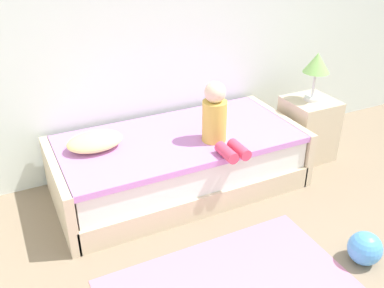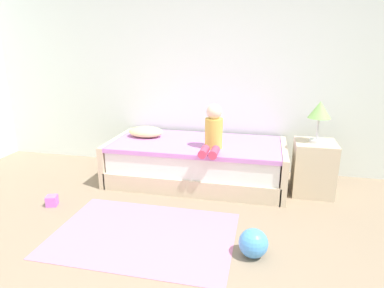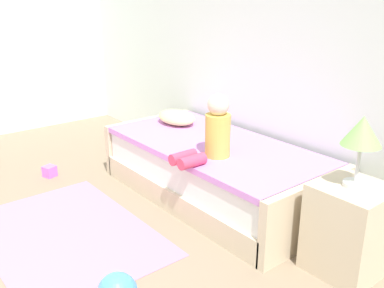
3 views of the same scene
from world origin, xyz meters
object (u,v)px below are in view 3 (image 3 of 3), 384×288
object	(u,v)px
nightstand	(349,229)
toy_block	(50,171)
table_lamp	(362,135)
pillow	(177,117)
child_figure	(213,132)
bed	(214,171)

from	to	relation	value
nightstand	toy_block	xyz separation A→B (m)	(-2.69, -0.93, -0.25)
nightstand	table_lamp	distance (m)	0.64
nightstand	pillow	xyz separation A→B (m)	(-2.03, 0.14, 0.26)
child_figure	table_lamp	bearing A→B (deg)	9.35
nightstand	table_lamp	xyz separation A→B (m)	(0.00, -0.00, 0.64)
bed	pillow	distance (m)	0.76
table_lamp	child_figure	xyz separation A→B (m)	(-1.12, -0.18, -0.23)
child_figure	pillow	size ratio (longest dim) A/B	1.16
child_figure	pillow	xyz separation A→B (m)	(-0.91, 0.33, -0.14)
nightstand	table_lamp	size ratio (longest dim) A/B	1.33
nightstand	pillow	world-z (taller)	pillow
nightstand	pillow	bearing A→B (deg)	175.92
bed	toy_block	distance (m)	1.67
child_figure	pillow	bearing A→B (deg)	160.20
table_lamp	pillow	world-z (taller)	table_lamp
table_lamp	child_figure	size ratio (longest dim) A/B	0.88
table_lamp	nightstand	bearing A→B (deg)	90.00
bed	pillow	world-z (taller)	pillow
bed	nightstand	xyz separation A→B (m)	(1.35, -0.04, 0.05)
table_lamp	pillow	bearing A→B (deg)	175.92
table_lamp	toy_block	xyz separation A→B (m)	(-2.69, -0.93, -0.88)
bed	pillow	size ratio (longest dim) A/B	4.80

